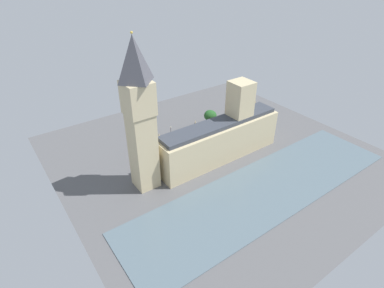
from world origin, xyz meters
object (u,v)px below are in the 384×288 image
Objects in this scene: clock_tower at (140,116)px; street_lamp_leading at (171,131)px; parliament_building at (223,136)px; car_black_midblock at (181,148)px; street_lamp_under_trees at (152,138)px; plane_tree_near_tower at (210,116)px; double_decker_bus_kerbside at (163,149)px; car_yellow_cab_trailing at (198,144)px; double_decker_bus_opposite_hall at (214,132)px; car_blue_far_end at (233,129)px; plane_tree_by_river_gate at (209,114)px; pedestrian_corner at (227,140)px.

clock_tower reaches higher than street_lamp_leading.
car_black_midblock is (14.35, 11.50, -8.80)m from parliament_building.
parliament_building is 9.38× the size of street_lamp_under_trees.
street_lamp_leading reaches higher than street_lamp_under_trees.
plane_tree_near_tower is (21.51, -47.64, -22.52)m from clock_tower.
car_yellow_cab_trailing is at bearing -99.11° from double_decker_bus_kerbside.
car_black_midblock is 13.90m from street_lamp_under_trees.
clock_tower reaches higher than double_decker_bus_opposite_hall.
car_yellow_cab_trailing is 17.11m from double_decker_bus_kerbside.
car_yellow_cab_trailing is at bearing -88.56° from car_blue_far_end.
plane_tree_by_river_gate is at bearing -73.11° from double_decker_bus_kerbside.
parliament_building reaches higher than car_black_midblock.
parliament_building is 11.71× the size of car_blue_far_end.
parliament_building is 29.14m from plane_tree_by_river_gate.
pedestrian_corner is 0.24× the size of street_lamp_leading.
car_blue_far_end is at bearing -147.14° from plane_tree_near_tower.
car_yellow_cab_trailing is 14.00m from street_lamp_leading.
plane_tree_near_tower is (7.94, -32.13, 3.55)m from double_decker_bus_kerbside.
car_black_midblock is 27.76m from plane_tree_by_river_gate.
clock_tower is 5.28× the size of double_decker_bus_kerbside.
plane_tree_by_river_gate is at bearing -68.67° from car_black_midblock.
double_decker_bus_kerbside reaches higher than car_yellow_cab_trailing.
car_black_midblock is 0.71× the size of street_lamp_under_trees.
street_lamp_leading is (9.75, -1.13, 3.89)m from car_black_midblock.
parliament_building is 40.20m from clock_tower.
clock_tower is at bearing 131.53° from street_lamp_leading.
street_lamp_leading is 1.17× the size of street_lamp_under_trees.
car_yellow_cab_trailing is 21.09m from street_lamp_under_trees.
double_decker_bus_opposite_hall is 6.37× the size of pedestrian_corner.
street_lamp_under_trees is at bearing -106.77° from car_blue_far_end.
double_decker_bus_opposite_hall is 10.63m from plane_tree_near_tower.
plane_tree_by_river_gate is (10.03, -33.27, 3.16)m from double_decker_bus_kerbside.
double_decker_bus_opposite_hall is at bearing 153.35° from plane_tree_near_tower.
clock_tower reaches higher than car_black_midblock.
double_decker_bus_opposite_hall and double_decker_bus_kerbside have the same top height.
parliament_building is at bearing -127.94° from double_decker_bus_kerbside.
car_yellow_cab_trailing is at bearing 13.43° from parliament_building.
double_decker_bus_opposite_hall is (14.53, -7.78, -7.05)m from parliament_building.
double_decker_bus_opposite_hall is at bearing -91.99° from double_decker_bus_kerbside.
car_yellow_cab_trailing is (-0.87, 21.66, -0.00)m from car_blue_far_end.
plane_tree_by_river_gate is at bearing 150.54° from double_decker_bus_opposite_hall.
plane_tree_by_river_gate reaches higher than pedestrian_corner.
parliament_building is 33.46× the size of pedestrian_corner.
double_decker_bus_kerbside is 1.19× the size of plane_tree_near_tower.
car_black_midblock is at bearing 173.38° from street_lamp_leading.
plane_tree_by_river_gate is (12.76, -16.47, 4.90)m from car_yellow_cab_trailing.
double_decker_bus_kerbside is at bearing -48.80° from clock_tower.
clock_tower is at bearing 146.24° from street_lamp_under_trees.
plane_tree_by_river_gate reaches higher than car_black_midblock.
clock_tower reaches higher than plane_tree_near_tower.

